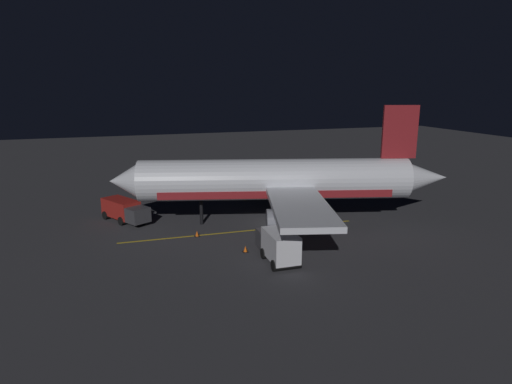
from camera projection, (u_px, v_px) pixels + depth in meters
name	position (u px, v px, depth m)	size (l,w,h in m)	color
ground_plane	(274.00, 224.00, 46.17)	(180.00, 180.00, 0.20)	#323237
apron_guide_stripe	(242.00, 231.00, 43.50)	(0.24, 23.69, 0.01)	gold
airliner	(280.00, 181.00, 45.11)	(29.62, 34.61, 12.15)	silver
baggage_truck	(124.00, 210.00, 46.42)	(6.44, 4.90, 2.27)	maroon
catering_truck	(278.00, 245.00, 35.91)	(5.62, 2.37, 2.65)	silver
ground_crew_worker	(136.00, 215.00, 46.03)	(0.40, 0.40, 1.74)	black
traffic_cone_near_left	(245.00, 249.00, 38.06)	(0.50, 0.50, 0.55)	#EA590F
traffic_cone_near_right	(197.00, 234.00, 41.99)	(0.50, 0.50, 0.55)	#EA590F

